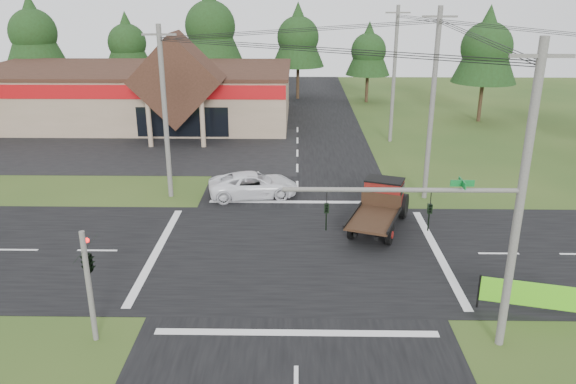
{
  "coord_description": "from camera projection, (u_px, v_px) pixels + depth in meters",
  "views": [
    {
      "loc": [
        -0.0,
        -25.25,
        12.31
      ],
      "look_at": [
        -0.49,
        2.77,
        2.2
      ],
      "focal_mm": 35.0,
      "sensor_mm": 36.0,
      "label": 1
    }
  ],
  "objects": [
    {
      "name": "antique_flatbed_truck",
      "position": [
        379.0,
        207.0,
        30.26
      ],
      "size": [
        4.26,
        6.49,
        2.53
      ],
      "primitive_type": null,
      "rotation": [
        0.0,
        0.0,
        -0.35
      ],
      "color": "#630E0E",
      "rests_on": "ground"
    },
    {
      "name": "utility_pole_nw",
      "position": [
        165.0,
        112.0,
        33.75
      ],
      "size": [
        2.0,
        0.3,
        10.5
      ],
      "color": "#595651",
      "rests_on": "ground"
    },
    {
      "name": "tree_row_e",
      "position": [
        369.0,
        49.0,
        63.36
      ],
      "size": [
        5.04,
        5.04,
        9.09
      ],
      "color": "#332316",
      "rests_on": "ground"
    },
    {
      "name": "traffic_signal_corner",
      "position": [
        86.0,
        252.0,
        19.96
      ],
      "size": [
        0.53,
        2.48,
        4.4
      ],
      "color": "#595651",
      "rests_on": "ground"
    },
    {
      "name": "utility_pole_n",
      "position": [
        394.0,
        74.0,
        46.54
      ],
      "size": [
        2.0,
        0.3,
        11.2
      ],
      "color": "#595651",
      "rests_on": "ground"
    },
    {
      "name": "roadside_banner",
      "position": [
        535.0,
        299.0,
        22.3
      ],
      "size": [
        4.27,
        1.2,
        1.49
      ],
      "primitive_type": null,
      "rotation": [
        0.0,
        0.0,
        -0.25
      ],
      "color": "#53BC19",
      "rests_on": "ground"
    },
    {
      "name": "white_pickup",
      "position": [
        253.0,
        185.0,
        35.24
      ],
      "size": [
        5.95,
        3.56,
        1.55
      ],
      "primitive_type": "imported",
      "rotation": [
        0.0,
        0.0,
        1.76
      ],
      "color": "white",
      "rests_on": "ground"
    },
    {
      "name": "parking_apron",
      "position": [
        127.0,
        149.0,
        46.01
      ],
      "size": [
        28.0,
        14.0,
        0.02
      ],
      "primitive_type": "cube",
      "color": "black",
      "rests_on": "ground"
    },
    {
      "name": "tree_row_b",
      "position": [
        127.0,
        41.0,
        65.47
      ],
      "size": [
        5.6,
        5.6,
        10.1
      ],
      "color": "#332316",
      "rests_on": "ground"
    },
    {
      "name": "utility_pole_nr",
      "position": [
        520.0,
        201.0,
        18.83
      ],
      "size": [
        2.0,
        0.3,
        11.0
      ],
      "color": "#595651",
      "rests_on": "ground"
    },
    {
      "name": "traffic_signal_mast",
      "position": [
        466.0,
        233.0,
        19.27
      ],
      "size": [
        8.12,
        0.24,
        7.0
      ],
      "color": "#595651",
      "rests_on": "ground"
    },
    {
      "name": "ground",
      "position": [
        297.0,
        252.0,
        27.92
      ],
      "size": [
        120.0,
        120.0,
        0.0
      ],
      "primitive_type": "plane",
      "color": "#294418",
      "rests_on": "ground"
    },
    {
      "name": "tree_row_c",
      "position": [
        210.0,
        23.0,
        63.68
      ],
      "size": [
        7.28,
        7.28,
        13.13
      ],
      "color": "#332316",
      "rests_on": "ground"
    },
    {
      "name": "cvs_building",
      "position": [
        138.0,
        93.0,
        55.04
      ],
      "size": [
        30.4,
        18.2,
        9.19
      ],
      "color": "gray",
      "rests_on": "ground"
    },
    {
      "name": "road_ns",
      "position": [
        297.0,
        252.0,
        27.92
      ],
      "size": [
        12.0,
        120.0,
        0.02
      ],
      "primitive_type": "cube",
      "color": "black",
      "rests_on": "ground"
    },
    {
      "name": "road_ew",
      "position": [
        297.0,
        252.0,
        27.92
      ],
      "size": [
        120.0,
        12.0,
        0.02
      ],
      "primitive_type": "cube",
      "color": "black",
      "rests_on": "ground"
    },
    {
      "name": "tree_side_ne",
      "position": [
        487.0,
        45.0,
        53.34
      ],
      "size": [
        6.16,
        6.16,
        11.11
      ],
      "color": "#332316",
      "rests_on": "ground"
    },
    {
      "name": "utility_pole_ne",
      "position": [
        432.0,
        105.0,
        33.32
      ],
      "size": [
        2.0,
        0.3,
        11.5
      ],
      "color": "#595651",
      "rests_on": "ground"
    },
    {
      "name": "tree_row_a",
      "position": [
        33.0,
        30.0,
        63.3
      ],
      "size": [
        6.72,
        6.72,
        12.12
      ],
      "color": "#332316",
      "rests_on": "ground"
    },
    {
      "name": "tree_row_d",
      "position": [
        298.0,
        35.0,
        64.92
      ],
      "size": [
        6.16,
        6.16,
        11.11
      ],
      "color": "#332316",
      "rests_on": "ground"
    }
  ]
}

